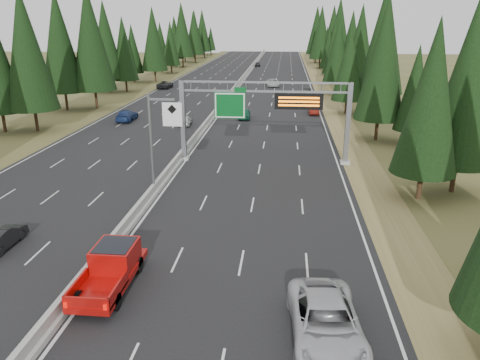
% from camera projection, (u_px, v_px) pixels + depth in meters
% --- Properties ---
extents(road, '(32.00, 260.00, 0.08)m').
position_uv_depth(road, '(232.00, 94.00, 89.33)').
color(road, black).
rests_on(road, ground).
extents(shoulder_right, '(3.60, 260.00, 0.06)m').
position_uv_depth(shoulder_right, '(326.00, 95.00, 87.71)').
color(shoulder_right, olive).
rests_on(shoulder_right, ground).
extents(shoulder_left, '(3.60, 260.00, 0.06)m').
position_uv_depth(shoulder_left, '(141.00, 92.00, 90.96)').
color(shoulder_left, brown).
rests_on(shoulder_left, ground).
extents(median_barrier, '(0.70, 260.00, 0.85)m').
position_uv_depth(median_barrier, '(232.00, 92.00, 89.21)').
color(median_barrier, '#959690').
rests_on(median_barrier, road).
extents(sign_gantry, '(16.75, 0.98, 7.80)m').
position_uv_depth(sign_gantry, '(271.00, 110.00, 44.33)').
color(sign_gantry, slate).
rests_on(sign_gantry, road).
extents(hov_sign_pole, '(2.80, 0.50, 8.00)m').
position_uv_depth(hov_sign_pole, '(158.00, 138.00, 35.92)').
color(hov_sign_pole, slate).
rests_on(hov_sign_pole, road).
extents(tree_row_right, '(11.70, 239.18, 18.82)m').
position_uv_depth(tree_row_right, '(357.00, 46.00, 81.32)').
color(tree_row_right, black).
rests_on(tree_row_right, ground).
extents(tree_row_left, '(11.53, 236.57, 18.70)m').
position_uv_depth(tree_row_left, '(83.00, 45.00, 74.45)').
color(tree_row_left, black).
rests_on(tree_row_left, ground).
extents(silver_minivan, '(3.42, 6.66, 1.80)m').
position_uv_depth(silver_minivan, '(326.00, 322.00, 20.08)').
color(silver_minivan, silver).
rests_on(silver_minivan, road).
extents(red_pickup, '(2.20, 6.15, 2.00)m').
position_uv_depth(red_pickup, '(113.00, 264.00, 24.45)').
color(red_pickup, black).
rests_on(red_pickup, road).
extents(car_ahead_green, '(1.82, 4.10, 1.37)m').
position_uv_depth(car_ahead_green, '(244.00, 114.00, 66.21)').
color(car_ahead_green, '#125339').
rests_on(car_ahead_green, road).
extents(car_ahead_dkred, '(1.45, 4.15, 1.37)m').
position_uv_depth(car_ahead_dkred, '(314.00, 109.00, 69.57)').
color(car_ahead_dkred, maroon).
rests_on(car_ahead_dkred, road).
extents(car_ahead_dkgrey, '(2.15, 4.83, 1.38)m').
position_uv_depth(car_ahead_dkgrey, '(307.00, 94.00, 84.22)').
color(car_ahead_dkgrey, black).
rests_on(car_ahead_dkgrey, road).
extents(car_ahead_white, '(3.01, 5.69, 1.52)m').
position_uv_depth(car_ahead_white, '(273.00, 83.00, 98.80)').
color(car_ahead_white, silver).
rests_on(car_ahead_white, road).
extents(car_ahead_far, '(1.64, 3.93, 1.33)m').
position_uv_depth(car_ahead_far, '(258.00, 64.00, 142.07)').
color(car_ahead_far, black).
rests_on(car_ahead_far, road).
extents(car_onc_near, '(1.37, 3.91, 1.29)m').
position_uv_depth(car_onc_near, '(1.00, 238.00, 28.50)').
color(car_onc_near, black).
rests_on(car_onc_near, road).
extents(car_onc_blue, '(2.32, 5.28, 1.51)m').
position_uv_depth(car_onc_blue, '(127.00, 115.00, 64.78)').
color(car_onc_blue, navy).
rests_on(car_onc_blue, road).
extents(car_onc_white, '(1.79, 3.96, 1.32)m').
position_uv_depth(car_onc_white, '(185.00, 120.00, 62.02)').
color(car_onc_white, '#B8B8B8').
rests_on(car_onc_white, road).
extents(car_onc_far, '(2.59, 5.32, 1.46)m').
position_uv_depth(car_onc_far, '(165.00, 85.00, 96.10)').
color(car_onc_far, black).
rests_on(car_onc_far, road).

